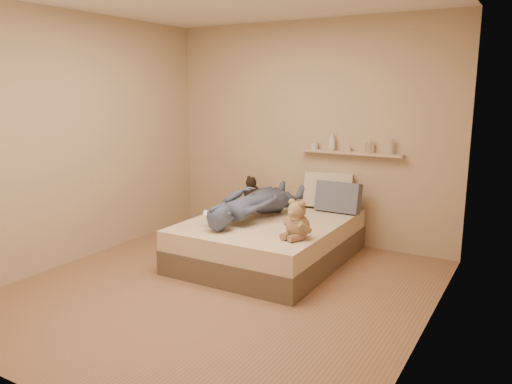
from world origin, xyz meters
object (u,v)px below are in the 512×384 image
Objects in this scene: game_console at (211,213)px; bed at (269,240)px; teddy_bear at (297,222)px; wall_shelf at (350,153)px; pillow_grey at (338,197)px; dark_plush at (252,190)px; pillow_cream at (328,191)px; person at (255,202)px.

bed is at bearing 55.24° from game_console.
teddy_bear is 1.47m from wall_shelf.
teddy_bear reaches higher than pillow_grey.
dark_plush is (-0.63, 0.69, 0.36)m from bed.
bed is at bearing 139.43° from teddy_bear.
game_console is at bearing -78.21° from dark_plush.
game_console is 0.31× the size of pillow_cream.
person is at bearing 147.34° from teddy_bear.
teddy_bear is 0.25× the size of person.
dark_plush is at bearing -169.37° from wall_shelf.
teddy_bear is at bearing 4.16° from game_console.
dark_plush is 0.84m from person.
person is at bearing -120.21° from pillow_cream.
teddy_bear is 0.75× the size of pillow_grey.
person is (-0.71, 0.46, 0.02)m from teddy_bear.
pillow_cream is at bearing -160.45° from wall_shelf.
game_console is 0.56m from person.
pillow_cream is (-0.22, 1.30, 0.05)m from teddy_bear.
game_console reaches higher than bed.
dark_plush reaches higher than bed.
pillow_grey is (-0.04, 1.16, 0.02)m from teddy_bear.
game_console is 0.14× the size of wall_shelf.
pillow_cream is 1.10× the size of pillow_grey.
person is at bearing -56.49° from dark_plush.
dark_plush is 0.62× the size of pillow_grey.
teddy_bear is at bearing -90.07° from wall_shelf.
wall_shelf reaches higher than dark_plush.
pillow_grey reaches higher than bed.
teddy_bear is at bearing 152.94° from person.
dark_plush is at bearing -179.89° from pillow_grey.
wall_shelf is (0.92, 1.45, 0.51)m from game_console.
person is 1.23× the size of wall_shelf.
wall_shelf is at bearing -122.13° from person.
pillow_grey is at bearing 0.11° from dark_plush.
game_console is 0.11× the size of person.
pillow_cream reaches higher than teddy_bear.
dark_plush is 0.21× the size of person.
pillow_cream is at bearing 8.46° from dark_plush.
dark_plush is (-1.18, 1.16, -0.02)m from teddy_bear.
pillow_cream is 0.51m from wall_shelf.
teddy_bear is at bearing -80.36° from pillow_cream.
pillow_cream is (0.33, 0.83, 0.43)m from bed.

